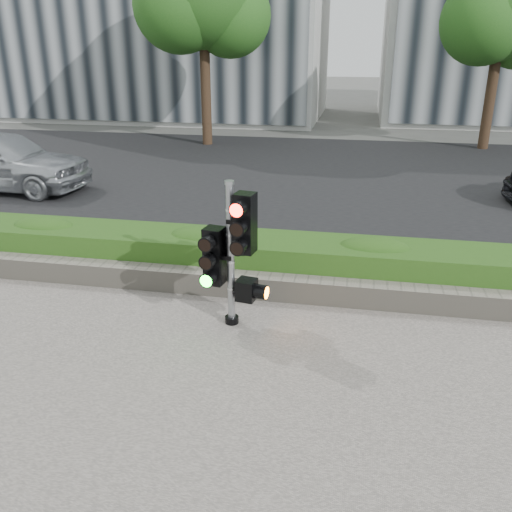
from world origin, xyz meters
name	(u,v)px	position (x,y,z in m)	size (l,w,h in m)	color
ground	(243,368)	(0.00, 0.00, 0.00)	(120.00, 120.00, 0.00)	#51514C
road	(317,176)	(0.00, 10.00, 0.01)	(60.00, 13.00, 0.02)	black
curb	(282,264)	(0.00, 3.15, 0.06)	(60.00, 0.25, 0.12)	gray
stone_wall	(270,286)	(0.00, 1.90, 0.20)	(12.00, 0.32, 0.34)	gray
hedge	(277,260)	(0.00, 2.55, 0.37)	(12.00, 1.00, 0.68)	#518D2B
tree_right	(502,13)	(5.48, 15.55, 4.48)	(4.10, 3.58, 6.53)	black
traffic_signal	(233,247)	(-0.34, 1.04, 1.12)	(0.70, 0.55, 1.96)	black
car_silver	(1,160)	(-7.79, 6.91, 0.78)	(1.80, 4.48, 1.53)	#BABDC2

